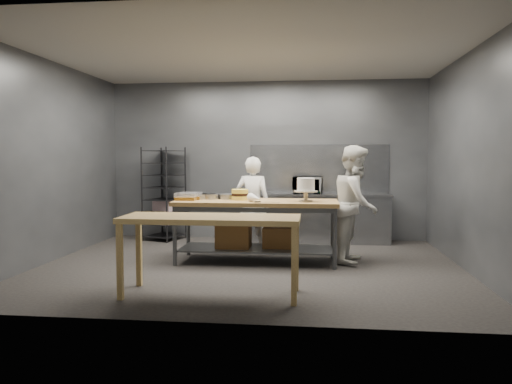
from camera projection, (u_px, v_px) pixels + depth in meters
ground at (250, 266)px, 7.17m from camera, size 6.00×6.00×0.00m
back_wall at (266, 160)px, 9.54m from camera, size 6.00×0.04×3.00m
work_table at (255, 224)px, 7.43m from camera, size 2.40×0.90×0.92m
near_counter at (211, 224)px, 5.60m from camera, size 2.00×0.70×0.90m
back_counter at (318, 217)px, 9.19m from camera, size 2.60×0.60×0.90m
splashback_panel at (319, 168)px, 9.42m from camera, size 2.60×0.02×0.90m
speed_rack at (164, 195)px, 9.41m from camera, size 0.78×0.81×1.75m
chef_behind at (253, 204)px, 8.19m from camera, size 0.62×0.45×1.57m
chef_right at (356, 204)px, 7.40m from camera, size 0.83×0.97×1.74m
microwave at (307, 185)px, 9.17m from camera, size 0.54×0.37×0.30m
frosted_cake_stand at (306, 187)px, 7.19m from camera, size 0.34×0.34×0.34m
layer_cake at (240, 195)px, 7.49m from camera, size 0.25×0.25×0.16m
cake_pans at (211, 196)px, 7.68m from camera, size 0.69×0.31×0.07m
piping_bag at (255, 198)px, 7.09m from camera, size 0.28×0.39×0.12m
offset_spatula at (264, 202)px, 7.09m from camera, size 0.36×0.02×0.02m
pastry_clamshells at (188, 196)px, 7.50m from camera, size 0.34×0.38×0.11m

